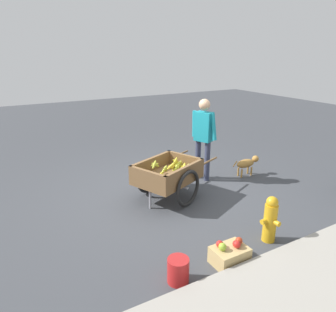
{
  "coord_description": "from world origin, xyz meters",
  "views": [
    {
      "loc": [
        2.63,
        4.67,
        2.53
      ],
      "look_at": [
        0.06,
        0.09,
        0.75
      ],
      "focal_mm": 33.64,
      "sensor_mm": 36.0,
      "label": 1
    }
  ],
  "objects": [
    {
      "name": "ground_plane",
      "position": [
        0.0,
        0.0,
        0.0
      ],
      "size": [
        24.0,
        24.0,
        0.0
      ],
      "primitive_type": "plane",
      "color": "#3D3F44"
    },
    {
      "name": "fruit_cart",
      "position": [
        0.13,
        0.22,
        0.44
      ],
      "size": [
        1.81,
        1.33,
        0.72
      ],
      "color": "brown",
      "rests_on": "ground"
    },
    {
      "name": "vendor_person",
      "position": [
        -0.92,
        -0.22,
        0.99
      ],
      "size": [
        0.32,
        0.54,
        1.64
      ],
      "color": "#333851",
      "rests_on": "ground"
    },
    {
      "name": "dog",
      "position": [
        -1.85,
        0.07,
        0.27
      ],
      "size": [
        0.67,
        0.19,
        0.4
      ],
      "color": "#AD7A38",
      "rests_on": "ground"
    },
    {
      "name": "fire_hydrant",
      "position": [
        -0.44,
        2.05,
        0.33
      ],
      "size": [
        0.25,
        0.25,
        0.67
      ],
      "color": "gold",
      "rests_on": "ground"
    },
    {
      "name": "plastic_bucket",
      "position": [
        1.08,
        2.14,
        0.15
      ],
      "size": [
        0.25,
        0.25,
        0.3
      ],
      "primitive_type": "cylinder",
      "color": "#B21E1E",
      "rests_on": "ground"
    },
    {
      "name": "apple_crate",
      "position": [
        0.35,
        2.17,
        0.13
      ],
      "size": [
        0.44,
        0.32,
        0.32
      ],
      "color": "tan",
      "rests_on": "ground"
    }
  ]
}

